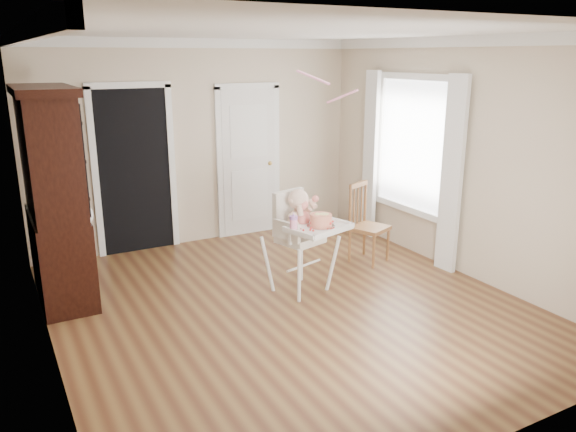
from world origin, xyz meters
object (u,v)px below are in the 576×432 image
cake (321,220)px  sippy_cup (294,223)px  dining_chair (367,225)px  high_chair (301,230)px  china_cabinet (55,197)px

cake → sippy_cup: 0.32m
sippy_cup → dining_chair: size_ratio=0.20×
high_chair → sippy_cup: (-0.22, -0.23, 0.17)m
sippy_cup → china_cabinet: bearing=148.1°
china_cabinet → dining_chair: china_cabinet is taller
cake → high_chair: bearing=114.4°
sippy_cup → dining_chair: (1.41, 0.65, -0.41)m
high_chair → china_cabinet: bearing=139.3°
cake → dining_chair: size_ratio=0.30×
high_chair → cake: bearing=-81.5°
cake → china_cabinet: 2.73m
china_cabinet → high_chair: bearing=-24.9°
high_chair → cake: high_chair is taller
high_chair → dining_chair: 1.29m
sippy_cup → china_cabinet: (-2.07, 1.29, 0.24)m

